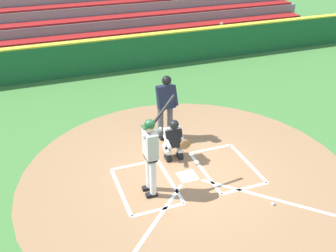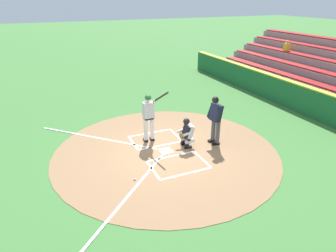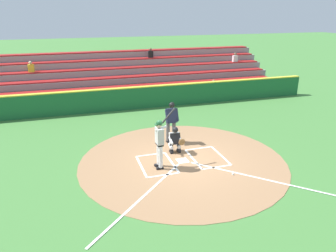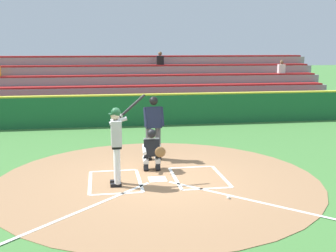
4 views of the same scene
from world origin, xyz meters
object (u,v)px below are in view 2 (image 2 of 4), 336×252
object	(u,v)px
plate_umpire	(215,117)
batter	(149,115)
catcher	(187,132)
baseball	(135,179)

from	to	relation	value
plate_umpire	batter	bearing A→B (deg)	62.25
batter	plate_umpire	bearing A→B (deg)	-117.75
batter	plate_umpire	xyz separation A→B (m)	(-1.14, -2.17, -0.02)
catcher	baseball	bearing A→B (deg)	119.08
catcher	plate_umpire	world-z (taller)	plate_umpire
catcher	baseball	world-z (taller)	catcher
batter	catcher	size ratio (longest dim) A/B	1.88
plate_umpire	baseball	size ratio (longest dim) A/B	25.20
baseball	plate_umpire	bearing A→B (deg)	-71.40
plate_umpire	baseball	distance (m)	3.86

